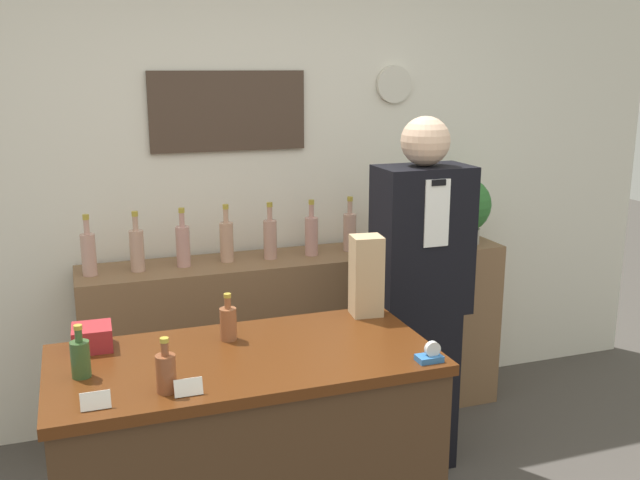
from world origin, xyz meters
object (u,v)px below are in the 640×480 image
object	(u,v)px
paper_bag	(366,276)
potted_plant	(463,208)
tape_dispenser	(430,355)
shopkeeper	(420,299)

from	to	relation	value
paper_bag	potted_plant	bearing A→B (deg)	42.55
potted_plant	tape_dispenser	size ratio (longest dim) A/B	4.26
paper_bag	tape_dispenser	xyz separation A→B (m)	(0.02, -0.53, -0.15)
shopkeeper	paper_bag	world-z (taller)	shopkeeper
tape_dispenser	paper_bag	bearing A→B (deg)	92.63
paper_bag	tape_dispenser	distance (m)	0.55
potted_plant	paper_bag	world-z (taller)	potted_plant
potted_plant	tape_dispenser	bearing A→B (deg)	-123.82
paper_bag	tape_dispenser	size ratio (longest dim) A/B	3.75
potted_plant	tape_dispenser	distance (m)	1.73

